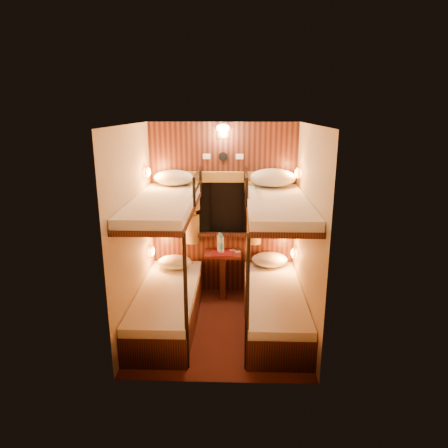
{
  "coord_description": "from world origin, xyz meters",
  "views": [
    {
      "loc": [
        0.19,
        -4.35,
        2.55
      ],
      "look_at": [
        0.04,
        0.15,
        1.26
      ],
      "focal_mm": 32.0,
      "sensor_mm": 36.0,
      "label": 1
    }
  ],
  "objects_px": {
    "table": "(223,268)",
    "bottle_right": "(221,245)",
    "bunk_right": "(274,282)",
    "bunk_left": "(167,281)",
    "bottle_left": "(220,243)"
  },
  "relations": [
    {
      "from": "bottle_left",
      "to": "bottle_right",
      "type": "relative_size",
      "value": 1.02
    },
    {
      "from": "bunk_left",
      "to": "bunk_right",
      "type": "bearing_deg",
      "value": 0.0
    },
    {
      "from": "bunk_left",
      "to": "bottle_right",
      "type": "xyz_separation_m",
      "value": [
        0.63,
        0.78,
        0.2
      ]
    },
    {
      "from": "bunk_left",
      "to": "bunk_right",
      "type": "xyz_separation_m",
      "value": [
        1.3,
        0.0,
        0.0
      ]
    },
    {
      "from": "bunk_left",
      "to": "bottle_right",
      "type": "distance_m",
      "value": 1.02
    },
    {
      "from": "bunk_left",
      "to": "table",
      "type": "xyz_separation_m",
      "value": [
        0.65,
        0.78,
        -0.14
      ]
    },
    {
      "from": "bunk_left",
      "to": "table",
      "type": "distance_m",
      "value": 1.02
    },
    {
      "from": "table",
      "to": "bottle_right",
      "type": "bearing_deg",
      "value": -174.55
    },
    {
      "from": "table",
      "to": "bunk_right",
      "type": "bearing_deg",
      "value": -50.33
    },
    {
      "from": "bunk_left",
      "to": "bottle_left",
      "type": "height_order",
      "value": "bunk_left"
    },
    {
      "from": "table",
      "to": "bottle_right",
      "type": "distance_m",
      "value": 0.35
    },
    {
      "from": "bunk_right",
      "to": "bunk_left",
      "type": "bearing_deg",
      "value": 180.0
    },
    {
      "from": "bottle_left",
      "to": "bunk_left",
      "type": "bearing_deg",
      "value": -126.16
    },
    {
      "from": "table",
      "to": "bottle_left",
      "type": "relative_size",
      "value": 2.47
    },
    {
      "from": "table",
      "to": "bottle_right",
      "type": "height_order",
      "value": "bottle_right"
    }
  ]
}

